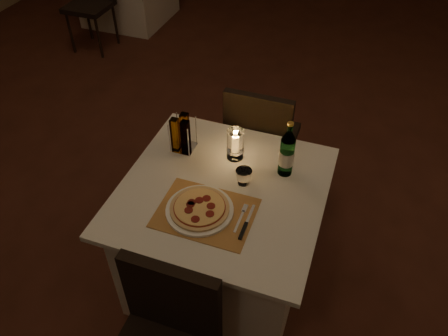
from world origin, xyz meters
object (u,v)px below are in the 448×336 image
(water_bottle, at_px, (287,153))
(hurricane_candle, at_px, (235,142))
(tumbler, at_px, (244,177))
(chair_far, at_px, (260,134))
(plate, at_px, (200,210))
(pizza, at_px, (200,208))
(main_table, at_px, (223,235))

(water_bottle, xyz_separation_m, hurricane_candle, (-0.28, 0.03, -0.03))
(tumbler, bearing_deg, water_bottle, 38.94)
(chair_far, relative_size, hurricane_candle, 5.15)
(plate, bearing_deg, pizza, -88.09)
(tumbler, bearing_deg, hurricane_candle, 120.83)
(plate, bearing_deg, water_bottle, 51.87)
(tumbler, bearing_deg, main_table, -138.90)
(tumbler, height_order, water_bottle, water_bottle)
(chair_far, height_order, pizza, chair_far)
(chair_far, relative_size, water_bottle, 2.84)
(chair_far, distance_m, tumbler, 0.69)
(pizza, height_order, water_bottle, water_bottle)
(pizza, xyz_separation_m, water_bottle, (0.31, 0.40, 0.10))
(chair_far, xyz_separation_m, hurricane_candle, (-0.02, -0.47, 0.29))
(main_table, relative_size, chair_far, 1.11)
(pizza, height_order, hurricane_candle, hurricane_candle)
(water_bottle, relative_size, hurricane_candle, 1.81)
(chair_far, relative_size, tumbler, 11.02)
(plate, xyz_separation_m, tumbler, (0.13, 0.25, 0.03))
(pizza, relative_size, water_bottle, 0.88)
(hurricane_candle, bearing_deg, chair_far, 87.90)
(chair_far, relative_size, pizza, 3.21)
(main_table, distance_m, plate, 0.42)
(main_table, xyz_separation_m, pizza, (-0.05, -0.18, 0.39))
(plate, bearing_deg, tumbler, 62.04)
(water_bottle, bearing_deg, chair_far, 117.69)
(plate, xyz_separation_m, hurricane_candle, (0.03, 0.42, 0.09))
(main_table, bearing_deg, plate, -105.52)
(pizza, bearing_deg, main_table, 74.49)
(main_table, relative_size, plate, 3.12)
(chair_far, distance_m, plate, 0.92)
(plate, bearing_deg, hurricane_candle, 85.59)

